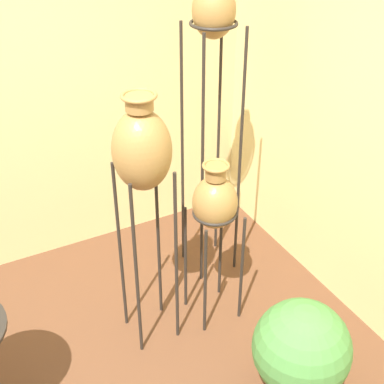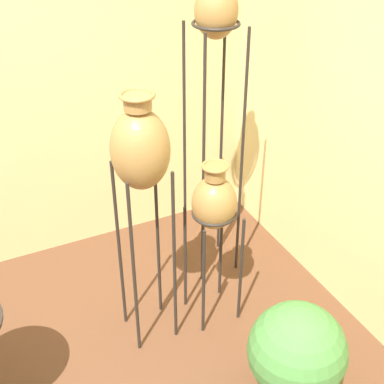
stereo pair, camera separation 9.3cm
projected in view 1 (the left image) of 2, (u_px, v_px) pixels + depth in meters
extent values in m
cylinder|color=#28231E|center=(202.00, 173.00, 3.38)|extent=(0.02, 0.02, 1.76)
cylinder|color=#28231E|center=(240.00, 162.00, 3.49)|extent=(0.02, 0.02, 1.76)
cylinder|color=#28231E|center=(182.00, 154.00, 3.59)|extent=(0.02, 0.02, 1.76)
cylinder|color=#28231E|center=(218.00, 145.00, 3.70)|extent=(0.02, 0.02, 1.76)
torus|color=#28231E|center=(214.00, 23.00, 3.06)|extent=(0.29, 0.29, 0.02)
ellipsoid|color=olive|center=(214.00, 10.00, 3.02)|extent=(0.25, 0.25, 0.33)
cylinder|color=#28231E|center=(137.00, 275.00, 2.98)|extent=(0.02, 0.02, 1.19)
cylinder|color=#28231E|center=(176.00, 262.00, 3.08)|extent=(0.02, 0.02, 1.19)
cylinder|color=#28231E|center=(120.00, 251.00, 3.17)|extent=(0.02, 0.02, 1.19)
cylinder|color=#28231E|center=(158.00, 239.00, 3.26)|extent=(0.02, 0.02, 1.19)
torus|color=#28231E|center=(143.00, 167.00, 2.80)|extent=(0.26, 0.26, 0.02)
ellipsoid|color=olive|center=(142.00, 150.00, 2.75)|extent=(0.31, 0.31, 0.45)
cylinder|color=olive|center=(139.00, 103.00, 2.61)|extent=(0.14, 0.14, 0.08)
torus|color=olive|center=(139.00, 96.00, 2.59)|extent=(0.18, 0.18, 0.02)
cylinder|color=#28231E|center=(205.00, 283.00, 3.22)|extent=(0.02, 0.02, 0.79)
cylinder|color=#28231E|center=(242.00, 270.00, 3.32)|extent=(0.02, 0.02, 0.79)
cylinder|color=#28231E|center=(185.00, 259.00, 3.42)|extent=(0.02, 0.02, 0.79)
cylinder|color=#28231E|center=(221.00, 247.00, 3.52)|extent=(0.02, 0.02, 0.79)
torus|color=#28231E|center=(215.00, 213.00, 3.16)|extent=(0.27, 0.27, 0.02)
ellipsoid|color=olive|center=(215.00, 202.00, 3.12)|extent=(0.27, 0.27, 0.33)
cylinder|color=olive|center=(216.00, 172.00, 3.01)|extent=(0.12, 0.12, 0.08)
torus|color=olive|center=(216.00, 166.00, 2.99)|extent=(0.16, 0.16, 0.02)
cylinder|color=brown|center=(296.00, 384.00, 2.97)|extent=(0.31, 0.31, 0.19)
torus|color=brown|center=(297.00, 373.00, 2.91)|extent=(0.34, 0.34, 0.02)
sphere|color=#47843D|center=(301.00, 348.00, 2.81)|extent=(0.53, 0.53, 0.53)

